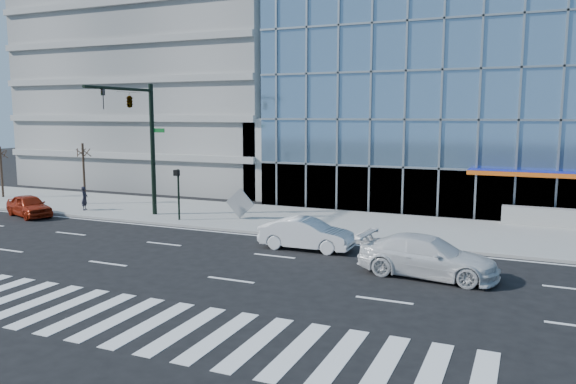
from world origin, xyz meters
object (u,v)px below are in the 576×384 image
object	(u,v)px
white_sedan	(307,234)
tilted_panel	(240,203)
ped_signal_post	(178,186)
street_tree_far	(0,153)
traffic_signal	(137,117)
white_suv	(428,256)
red_sedan	(29,206)
street_tree_near	(83,152)
pedestrian	(85,198)

from	to	relation	value
white_sedan	tilted_panel	xyz separation A→B (m)	(-6.25, 5.03, 0.33)
ped_signal_post	street_tree_far	bearing A→B (deg)	171.69
traffic_signal	tilted_panel	distance (m)	7.90
street_tree_far	white_suv	distance (m)	33.90
street_tree_far	red_sedan	world-z (taller)	street_tree_far
ped_signal_post	white_sedan	bearing A→B (deg)	-18.60
ped_signal_post	street_tree_near	bearing A→B (deg)	164.94
street_tree_near	traffic_signal	bearing A→B (deg)	-22.71
traffic_signal	tilted_panel	size ratio (longest dim) A/B	6.15
white_sedan	tilted_panel	bearing A→B (deg)	50.32
white_sedan	traffic_signal	bearing A→B (deg)	75.99
ped_signal_post	white_sedan	world-z (taller)	ped_signal_post
ped_signal_post	pedestrian	world-z (taller)	ped_signal_post
white_sedan	red_sedan	distance (m)	19.02
ped_signal_post	red_sedan	distance (m)	9.98
street_tree_near	white_suv	size ratio (longest dim) A/B	0.78
ped_signal_post	tilted_panel	world-z (taller)	ped_signal_post
traffic_signal	white_suv	world-z (taller)	traffic_signal
ped_signal_post	white_suv	bearing A→B (deg)	-19.39
street_tree_near	white_sedan	distance (m)	19.92
street_tree_far	pedestrian	bearing A→B (deg)	-11.82
ped_signal_post	red_sedan	xyz separation A→B (m)	(-9.65, -2.09, -1.46)
tilted_panel	white_suv	bearing A→B (deg)	-34.94
white_suv	tilted_panel	bearing A→B (deg)	64.23
ped_signal_post	street_tree_far	distance (m)	17.73
ped_signal_post	white_sedan	size ratio (longest dim) A/B	0.67
ped_signal_post	tilted_panel	xyz separation A→B (m)	(3.10, 1.88, -1.07)
white_suv	traffic_signal	bearing A→B (deg)	79.24
traffic_signal	red_sedan	size ratio (longest dim) A/B	2.01
street_tree_far	ped_signal_post	bearing A→B (deg)	-8.31
street_tree_far	red_sedan	bearing A→B (deg)	-30.59
red_sedan	pedestrian	bearing A→B (deg)	-18.48
traffic_signal	street_tree_near	size ratio (longest dim) A/B	1.89
street_tree_far	red_sedan	size ratio (longest dim) A/B	0.97
traffic_signal	street_tree_far	bearing A→B (deg)	168.95
red_sedan	pedestrian	distance (m)	3.31
white_sedan	ped_signal_post	bearing A→B (deg)	70.55
red_sedan	white_suv	bearing A→B (deg)	-77.18
traffic_signal	white_suv	xyz separation A→B (m)	(17.84, -5.02, -5.37)
red_sedan	street_tree_near	bearing A→B (deg)	18.57
street_tree_near	red_sedan	bearing A→B (deg)	-91.80
street_tree_near	white_sedan	world-z (taller)	street_tree_near
street_tree_far	white_suv	size ratio (longest dim) A/B	0.71
street_tree_near	pedestrian	bearing A→B (deg)	-47.20
traffic_signal	street_tree_far	distance (m)	15.53
white_suv	tilted_panel	distance (m)	14.25
street_tree_near	tilted_panel	size ratio (longest dim) A/B	3.25
ped_signal_post	pedestrian	bearing A→B (deg)	176.37
ped_signal_post	pedestrian	distance (m)	7.69
street_tree_far	red_sedan	xyz separation A→B (m)	(7.85, -4.64, -2.77)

